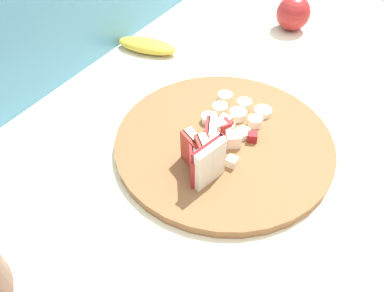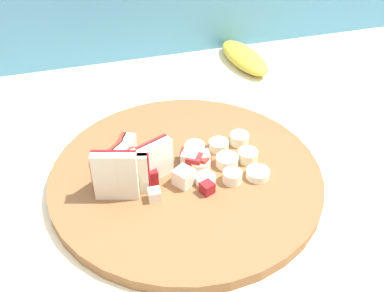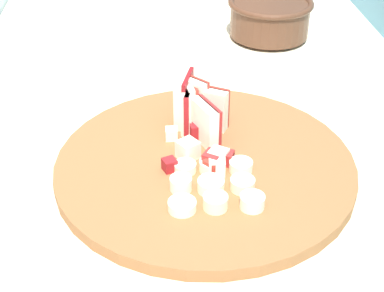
% 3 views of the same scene
% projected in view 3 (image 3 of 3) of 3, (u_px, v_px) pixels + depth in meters
% --- Properties ---
extents(cutting_board, '(0.35, 0.35, 0.02)m').
position_uv_depth(cutting_board, '(205.00, 166.00, 0.66)').
color(cutting_board, brown).
rests_on(cutting_board, tiled_countertop).
extents(apple_wedge_fan, '(0.10, 0.07, 0.06)m').
position_uv_depth(apple_wedge_fan, '(195.00, 107.00, 0.70)').
color(apple_wedge_fan, maroon).
rests_on(apple_wedge_fan, cutting_board).
extents(apple_dice_pile, '(0.10, 0.08, 0.02)m').
position_uv_depth(apple_dice_pile, '(203.00, 153.00, 0.65)').
color(apple_dice_pile, white).
rests_on(apple_dice_pile, cutting_board).
extents(banana_slice_rows, '(0.09, 0.10, 0.02)m').
position_uv_depth(banana_slice_rows, '(215.00, 185.00, 0.61)').
color(banana_slice_rows, white).
rests_on(banana_slice_rows, cutting_board).
extents(ceramic_bowl, '(0.14, 0.14, 0.07)m').
position_uv_depth(ceramic_bowl, '(270.00, 16.00, 0.97)').
color(ceramic_bowl, '#4C2D1E').
rests_on(ceramic_bowl, tiled_countertop).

